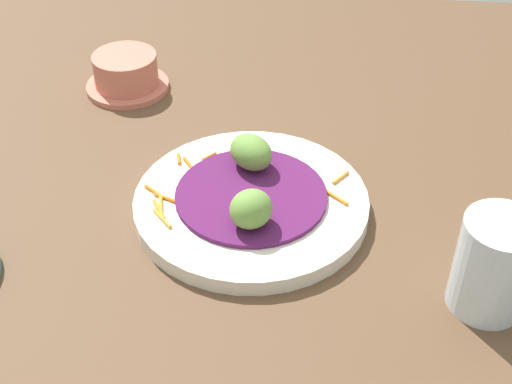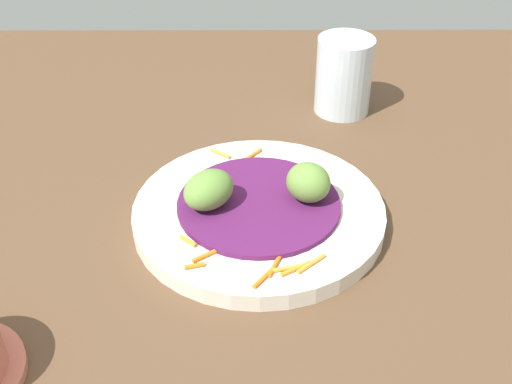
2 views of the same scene
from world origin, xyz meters
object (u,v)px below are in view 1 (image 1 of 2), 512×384
object	(u,v)px
guac_scoop_left	(251,152)
terracotta_bowl	(126,74)
water_glass	(494,265)
main_plate	(251,204)
guac_scoop_center	(251,209)

from	to	relation	value
guac_scoop_left	terracotta_bowl	size ratio (longest dim) A/B	0.48
guac_scoop_left	water_glass	xyz separation A→B (cm)	(-23.76, 15.78, 0.62)
guac_scoop_left	terracotta_bowl	world-z (taller)	guac_scoop_left
terracotta_bowl	water_glass	size ratio (longest dim) A/B	1.15
main_plate	guac_scoop_center	distance (cm)	5.99
main_plate	water_glass	bearing A→B (deg)	154.84
guac_scoop_left	terracotta_bowl	bearing A→B (deg)	-44.63
guac_scoop_left	water_glass	size ratio (longest dim) A/B	0.55
guac_scoop_center	water_glass	xyz separation A→B (cm)	(-22.68, 6.03, 0.53)
terracotta_bowl	water_glass	distance (cm)	55.16
terracotta_bowl	water_glass	xyz separation A→B (cm)	(-42.86, 34.64, 2.55)
main_plate	guac_scoop_center	world-z (taller)	guac_scoop_center
terracotta_bowl	main_plate	bearing A→B (deg)	129.61
terracotta_bowl	water_glass	bearing A→B (deg)	141.06
guac_scoop_center	water_glass	distance (cm)	23.47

